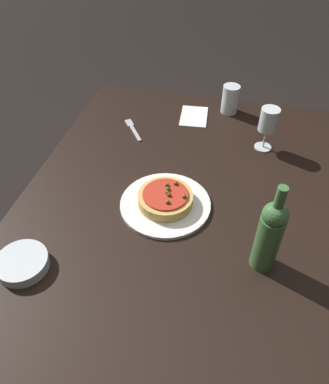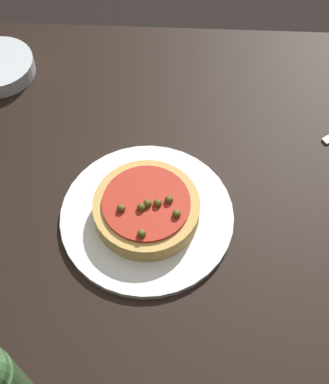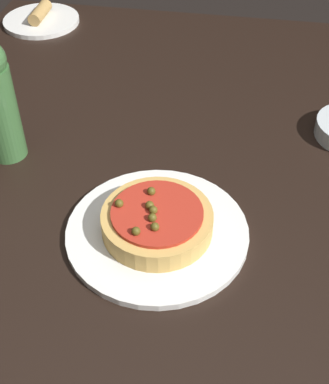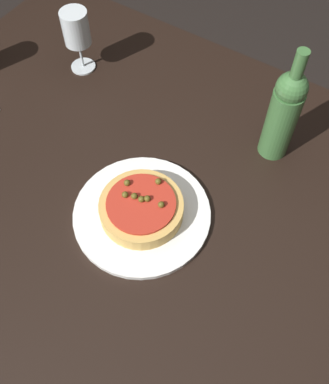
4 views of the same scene
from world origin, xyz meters
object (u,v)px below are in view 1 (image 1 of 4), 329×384
at_px(water_cup, 230,99).
at_px(wine_bottle, 270,234).
at_px(side_bowl, 22,263).
at_px(fork, 133,129).
at_px(dining_table, 175,233).
at_px(wine_glass, 269,121).
at_px(dinner_plate, 165,204).
at_px(pizza, 165,198).

bearing_deg(water_cup, wine_bottle, -167.27).
xyz_separation_m(water_cup, side_bowl, (-0.95, 0.47, -0.04)).
height_order(side_bowl, fork, side_bowl).
distance_m(dining_table, wine_bottle, 0.35).
bearing_deg(water_cup, fork, 121.49).
height_order(wine_glass, water_cup, wine_glass).
distance_m(wine_glass, side_bowl, 0.96).
height_order(water_cup, fork, water_cup).
distance_m(dinner_plate, side_bowl, 0.47).
bearing_deg(wine_glass, dinner_plate, 142.87).
height_order(wine_glass, side_bowl, wine_glass).
bearing_deg(fork, dinner_plate, 175.26).
xyz_separation_m(pizza, water_cup, (0.63, -0.14, 0.03)).
distance_m(pizza, wine_bottle, 0.37).
bearing_deg(fork, side_bowl, 137.11).
height_order(pizza, fork, pizza).
distance_m(water_cup, fork, 0.44).
relative_size(wine_bottle, side_bowl, 2.00).
relative_size(water_cup, fork, 0.85).
xyz_separation_m(wine_glass, side_bowl, (-0.72, 0.63, -0.10)).
relative_size(dinner_plate, wine_bottle, 1.02).
xyz_separation_m(dinner_plate, pizza, (0.00, -0.00, 0.03)).
xyz_separation_m(wine_bottle, water_cup, (0.79, 0.18, -0.06)).
relative_size(dining_table, water_cup, 12.82).
bearing_deg(water_cup, side_bowl, 153.61).
distance_m(pizza, side_bowl, 0.47).
bearing_deg(water_cup, dinner_plate, 167.44).
xyz_separation_m(dining_table, dinner_plate, (0.05, 0.04, 0.08)).
bearing_deg(fork, dining_table, 176.65).
relative_size(pizza, wine_bottle, 0.61).
relative_size(wine_bottle, water_cup, 2.40).
height_order(wine_glass, fork, wine_glass).
bearing_deg(pizza, water_cup, -12.54).
relative_size(dinner_plate, side_bowl, 2.03).
xyz_separation_m(dinner_plate, wine_bottle, (-0.16, -0.32, 0.12)).
relative_size(dining_table, wine_glass, 9.10).
xyz_separation_m(dinner_plate, side_bowl, (-0.33, 0.33, 0.01)).
distance_m(pizza, water_cup, 0.64).
relative_size(wine_glass, fork, 1.19).
bearing_deg(wine_bottle, dinner_plate, 63.31).
height_order(dinner_plate, pizza, pizza).
relative_size(wine_bottle, fork, 2.03).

